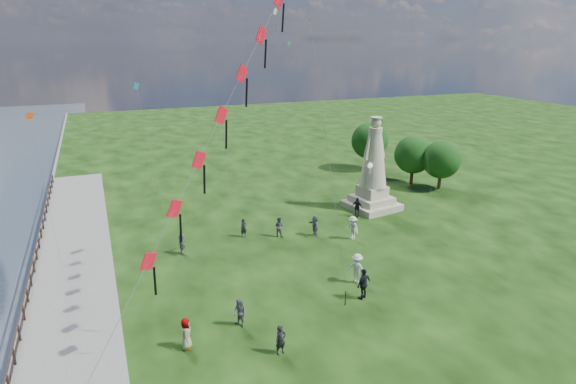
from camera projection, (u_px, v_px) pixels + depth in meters
name	position (u px, v px, depth m)	size (l,w,h in m)	color
waterfront	(48.00, 310.00, 27.17)	(200.00, 200.00, 1.51)	#2E3945
statue	(373.00, 175.00, 42.26)	(4.67, 4.67, 8.23)	#BBAB8D
lamppost	(369.00, 177.00, 41.43)	(0.41, 0.41, 4.39)	silver
tree_row	(402.00, 150.00, 51.23)	(6.60, 13.35, 5.52)	#382314
person_0	(281.00, 340.00, 23.04)	(0.56, 0.37, 1.53)	black
person_1	(240.00, 313.00, 25.23)	(0.78, 0.48, 1.60)	#595960
person_2	(357.00, 268.00, 29.84)	(1.23, 0.63, 1.90)	silver
person_3	(364.00, 284.00, 27.92)	(1.13, 0.58, 1.92)	black
person_5	(182.00, 244.00, 33.89)	(1.42, 0.61, 1.53)	#595960
person_6	(244.00, 228.00, 36.78)	(0.54, 0.35, 1.47)	black
person_7	(279.00, 226.00, 36.88)	(0.78, 0.48, 1.60)	#595960
person_8	(353.00, 228.00, 36.27)	(1.19, 0.62, 1.85)	silver
person_9	(357.00, 207.00, 40.98)	(0.99, 0.51, 1.70)	black
person_10	(186.00, 334.00, 23.42)	(0.81, 0.49, 1.65)	#595960
person_11	(315.00, 226.00, 36.95)	(1.55, 0.67, 1.68)	#595960
red_kite_train	(220.00, 123.00, 23.40)	(12.45, 9.35, 17.09)	black
small_kites	(266.00, 32.00, 41.66)	(33.73, 17.38, 30.61)	teal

